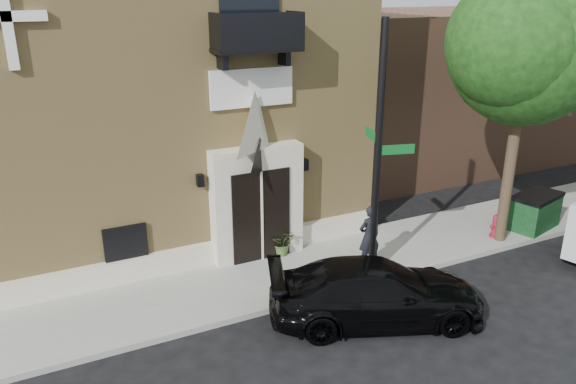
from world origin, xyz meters
name	(u,v)px	position (x,y,z in m)	size (l,w,h in m)	color
ground	(337,296)	(0.00, 0.00, 0.00)	(120.00, 120.00, 0.00)	black
sidewalk	(340,261)	(1.00, 1.50, 0.07)	(42.00, 3.00, 0.15)	gray
church	(135,77)	(-2.99, 7.95, 4.63)	(12.20, 11.01, 9.30)	tan
neighbour_building	(463,83)	(12.00, 9.00, 3.20)	(18.00, 8.00, 6.40)	brown
street_tree_left	(531,47)	(6.03, 0.35, 5.87)	(4.97, 4.38, 7.77)	#38281C
black_sedan	(376,292)	(0.25, -1.30, 0.72)	(2.03, 4.99, 1.45)	black
street_sign	(378,154)	(1.32, 0.43, 3.47)	(1.02, 1.21, 6.59)	black
fire_hydrant	(496,226)	(5.99, 0.63, 0.52)	(0.43, 0.34, 0.75)	maroon
dumpster	(535,211)	(7.64, 0.65, 0.72)	(1.90, 1.38, 1.12)	black
planter	(282,242)	(-0.36, 2.46, 0.53)	(0.68, 0.59, 0.75)	#47622C
pedestrian_near	(369,237)	(1.41, 0.75, 1.05)	(0.65, 0.43, 1.79)	black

